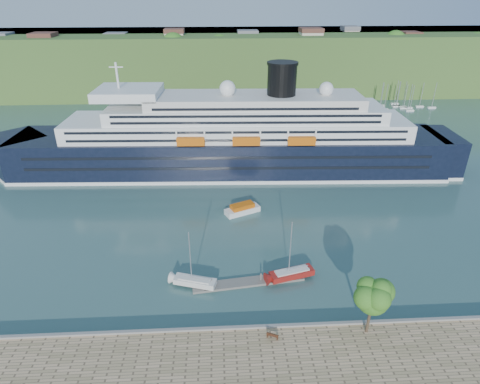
% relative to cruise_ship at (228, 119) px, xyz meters
% --- Properties ---
extents(ground, '(400.00, 400.00, 0.00)m').
position_rel_cruise_ship_xyz_m(ground, '(0.79, -53.48, -13.25)').
color(ground, '#2E524E').
rests_on(ground, ground).
extents(far_hillside, '(400.00, 50.00, 24.00)m').
position_rel_cruise_ship_xyz_m(far_hillside, '(0.79, 91.52, -1.25)').
color(far_hillside, '#345923').
rests_on(far_hillside, ground).
extents(quay_coping, '(220.00, 0.50, 0.30)m').
position_rel_cruise_ship_xyz_m(quay_coping, '(0.79, -53.68, -12.10)').
color(quay_coping, slate).
rests_on(quay_coping, promenade).
extents(cruise_ship, '(118.54, 21.67, 26.49)m').
position_rel_cruise_ship_xyz_m(cruise_ship, '(0.00, 0.00, 0.00)').
color(cruise_ship, black).
rests_on(cruise_ship, ground).
extents(park_bench, '(1.72, 1.23, 1.02)m').
position_rel_cruise_ship_xyz_m(park_bench, '(4.05, -55.52, -11.74)').
color(park_bench, '#4C2815').
rests_on(park_bench, promenade).
extents(promenade_tree, '(5.52, 5.52, 9.14)m').
position_rel_cruise_ship_xyz_m(promenade_tree, '(16.51, -55.12, -7.68)').
color(promenade_tree, '#286119').
rests_on(promenade_tree, promenade).
extents(floating_pontoon, '(17.72, 4.34, 0.39)m').
position_rel_cruise_ship_xyz_m(floating_pontoon, '(1.86, -43.46, -13.05)').
color(floating_pontoon, slate).
rests_on(floating_pontoon, ground).
extents(sailboat_white_near, '(7.51, 4.02, 9.35)m').
position_rel_cruise_ship_xyz_m(sailboat_white_near, '(-6.47, -43.78, -8.57)').
color(sailboat_white_near, silver).
rests_on(sailboat_white_near, ground).
extents(sailboat_red, '(8.15, 4.18, 10.14)m').
position_rel_cruise_ship_xyz_m(sailboat_red, '(8.72, -42.79, -8.18)').
color(sailboat_red, maroon).
rests_on(sailboat_red, ground).
extents(tender_launch, '(7.63, 5.27, 2.01)m').
position_rel_cruise_ship_xyz_m(tender_launch, '(2.18, -21.55, -12.24)').
color(tender_launch, '#C3560B').
rests_on(tender_launch, ground).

